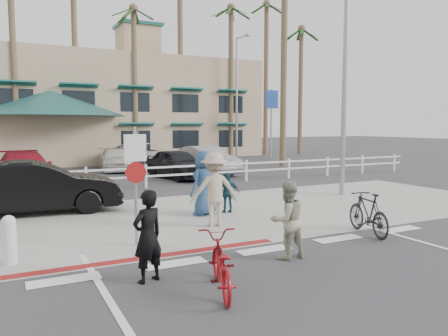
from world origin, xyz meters
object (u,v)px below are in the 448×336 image
sign_post (135,180)px  car_white_sedan (37,187)px  bike_red (220,264)px  bike_black (368,213)px

sign_post → car_white_sedan: sign_post is taller
sign_post → bike_red: size_ratio=1.65×
sign_post → bike_black: bearing=-16.7°
sign_post → bike_black: size_ratio=1.68×
sign_post → bike_red: bearing=-82.1°
bike_red → car_white_sedan: size_ratio=0.37×
bike_red → car_white_sedan: car_white_sedan is taller
car_white_sedan → sign_post: bearing=-158.1°
sign_post → bike_red: sign_post is taller
bike_black → car_white_sedan: size_ratio=0.36×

